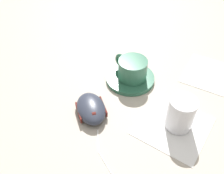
% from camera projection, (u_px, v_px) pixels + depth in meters
% --- Properties ---
extents(ground_plane, '(3.00, 3.00, 0.00)m').
position_uv_depth(ground_plane, '(152.00, 95.00, 0.67)').
color(ground_plane, '#B2A899').
extents(saucer, '(0.14, 0.14, 0.01)m').
position_uv_depth(saucer, '(130.00, 78.00, 0.71)').
color(saucer, '#2D664C').
rests_on(saucer, ground).
extents(coffee_cup, '(0.10, 0.08, 0.06)m').
position_uv_depth(coffee_cup, '(132.00, 69.00, 0.69)').
color(coffee_cup, '#2D664C').
rests_on(coffee_cup, saucer).
extents(computer_mouse, '(0.12, 0.13, 0.03)m').
position_uv_depth(computer_mouse, '(91.00, 108.00, 0.61)').
color(computer_mouse, '#2D3342').
rests_on(computer_mouse, ground).
extents(napkin_under_glass, '(0.18, 0.18, 0.00)m').
position_uv_depth(napkin_under_glass, '(173.00, 126.00, 0.60)').
color(napkin_under_glass, white).
rests_on(napkin_under_glass, ground).
extents(drinking_glass, '(0.06, 0.06, 0.08)m').
position_uv_depth(drinking_glass, '(181.00, 113.00, 0.57)').
color(drinking_glass, silver).
rests_on(drinking_glass, napkin_under_glass).
extents(napkin_spare, '(0.17, 0.17, 0.00)m').
position_uv_depth(napkin_spare, '(212.00, 75.00, 0.73)').
color(napkin_spare, silver).
rests_on(napkin_spare, ground).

